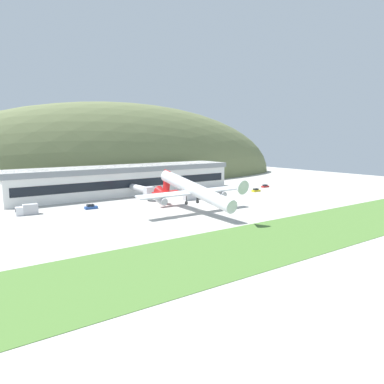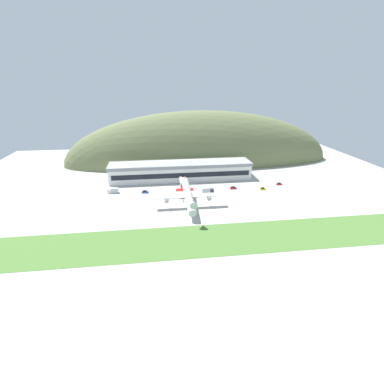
# 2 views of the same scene
# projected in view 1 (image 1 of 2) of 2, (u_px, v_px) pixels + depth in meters

# --- Properties ---
(ground_plane) EXTENTS (316.20, 316.20, 0.00)m
(ground_plane) POSITION_uv_depth(u_px,v_px,m) (203.00, 209.00, 127.09)
(ground_plane) COLOR #ADAAA3
(grass_strip_foreground) EXTENTS (284.58, 28.41, 0.08)m
(grass_strip_foreground) POSITION_uv_depth(u_px,v_px,m) (299.00, 233.00, 95.29)
(grass_strip_foreground) COLOR #4C7533
(grass_strip_foreground) RESTS_ON ground_plane
(hill_backdrop) EXTENTS (224.81, 58.07, 86.33)m
(hill_backdrop) POSITION_uv_depth(u_px,v_px,m) (124.00, 181.00, 210.00)
(hill_backdrop) COLOR #667047
(hill_backdrop) RESTS_ON ground_plane
(terminal_building) EXTENTS (99.70, 18.99, 12.08)m
(terminal_building) POSITION_uv_depth(u_px,v_px,m) (125.00, 178.00, 161.15)
(terminal_building) COLOR white
(terminal_building) RESTS_ON ground_plane
(jetway_0) EXTENTS (3.38, 15.28, 5.43)m
(jetway_0) POSITION_uv_depth(u_px,v_px,m) (142.00, 189.00, 147.11)
(jetway_0) COLOR silver
(jetway_0) RESTS_ON ground_plane
(cargo_airplane) EXTENTS (39.29, 45.02, 11.58)m
(cargo_airplane) POSITION_uv_depth(u_px,v_px,m) (193.00, 190.00, 119.40)
(cargo_airplane) COLOR silver
(service_car_0) EXTENTS (4.15, 1.87, 1.47)m
(service_car_0) POSITION_uv_depth(u_px,v_px,m) (256.00, 190.00, 167.97)
(service_car_0) COLOR gold
(service_car_0) RESTS_ON ground_plane
(service_car_1) EXTENTS (4.41, 2.17, 1.59)m
(service_car_1) POSITION_uv_depth(u_px,v_px,m) (91.00, 207.00, 127.49)
(service_car_1) COLOR #264C99
(service_car_1) RESTS_ON ground_plane
(service_car_2) EXTENTS (4.54, 1.92, 1.59)m
(service_car_2) POSITION_uv_depth(u_px,v_px,m) (219.00, 193.00, 160.51)
(service_car_2) COLOR #B21E1E
(service_car_2) RESTS_ON ground_plane
(service_car_3) EXTENTS (4.05, 1.79, 1.40)m
(service_car_3) POSITION_uv_depth(u_px,v_px,m) (265.00, 186.00, 182.59)
(service_car_3) COLOR #B21E1E
(service_car_3) RESTS_ON ground_plane
(fuel_truck) EXTENTS (7.42, 2.49, 3.35)m
(fuel_truck) POSITION_uv_depth(u_px,v_px,m) (191.00, 196.00, 146.09)
(fuel_truck) COLOR #333338
(fuel_truck) RESTS_ON ground_plane
(box_truck) EXTENTS (6.76, 2.89, 3.30)m
(box_truck) POSITION_uv_depth(u_px,v_px,m) (27.00, 210.00, 117.83)
(box_truck) COLOR silver
(box_truck) RESTS_ON ground_plane
(traffic_cone_0) EXTENTS (0.52, 0.52, 0.58)m
(traffic_cone_0) POSITION_uv_depth(u_px,v_px,m) (211.00, 202.00, 139.83)
(traffic_cone_0) COLOR orange
(traffic_cone_0) RESTS_ON ground_plane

